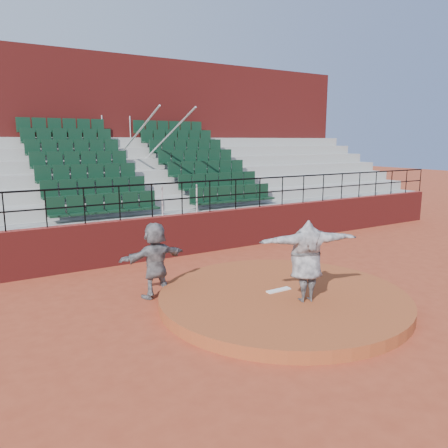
# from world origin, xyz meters

# --- Properties ---
(ground) EXTENTS (90.00, 90.00, 0.00)m
(ground) POSITION_xyz_m (0.00, 0.00, 0.00)
(ground) COLOR #9B3C23
(ground) RESTS_ON ground
(pitchers_mound) EXTENTS (5.50, 5.50, 0.25)m
(pitchers_mound) POSITION_xyz_m (0.00, 0.00, 0.12)
(pitchers_mound) COLOR #9A4522
(pitchers_mound) RESTS_ON ground
(pitching_rubber) EXTENTS (0.60, 0.15, 0.03)m
(pitching_rubber) POSITION_xyz_m (0.00, 0.15, 0.27)
(pitching_rubber) COLOR white
(pitching_rubber) RESTS_ON pitchers_mound
(boundary_wall) EXTENTS (24.00, 0.30, 1.30)m
(boundary_wall) POSITION_xyz_m (0.00, 5.00, 0.65)
(boundary_wall) COLOR maroon
(boundary_wall) RESTS_ON ground
(wall_railing) EXTENTS (24.04, 0.05, 1.03)m
(wall_railing) POSITION_xyz_m (0.00, 5.00, 2.03)
(wall_railing) COLOR black
(wall_railing) RESTS_ON boundary_wall
(seating_deck) EXTENTS (24.00, 5.97, 4.63)m
(seating_deck) POSITION_xyz_m (0.00, 8.65, 1.44)
(seating_deck) COLOR #989893
(seating_deck) RESTS_ON ground
(press_box_facade) EXTENTS (24.00, 3.00, 7.10)m
(press_box_facade) POSITION_xyz_m (0.00, 12.60, 3.55)
(press_box_facade) COLOR maroon
(press_box_facade) RESTS_ON ground
(pitcher) EXTENTS (2.20, 1.21, 1.73)m
(pitcher) POSITION_xyz_m (0.10, -0.62, 1.12)
(pitcher) COLOR black
(pitcher) RESTS_ON pitchers_mound
(fielder) EXTENTS (1.68, 0.68, 1.76)m
(fielder) POSITION_xyz_m (-2.23, 1.90, 0.88)
(fielder) COLOR black
(fielder) RESTS_ON ground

